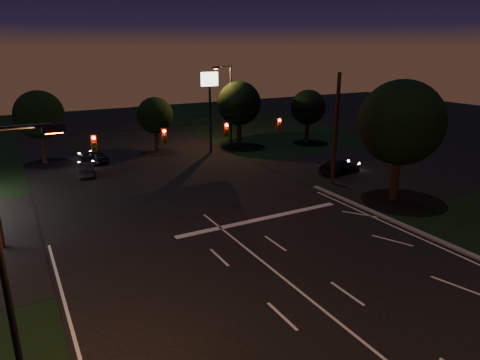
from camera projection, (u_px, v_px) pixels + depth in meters
ground at (347, 329)px, 17.15m from camera, size 140.00×140.00×0.00m
cross_street_right at (392, 169)px, 39.73m from camera, size 20.00×16.00×0.02m
stop_bar at (261, 219)px, 28.15m from camera, size 12.00×0.50×0.01m
utility_pole_right at (332, 184)px, 35.22m from camera, size 0.30×0.30×9.00m
utility_pole_left at (3, 247)px, 24.19m from camera, size 0.28×0.28×8.00m
signal_span at (196, 132)px, 28.03m from camera, size 24.00×0.40×1.56m
pole_sign_right at (210, 94)px, 44.07m from camera, size 1.80×0.30×8.40m
street_light_left at (11, 254)px, 12.10m from camera, size 2.20×0.35×9.00m
street_light_right_far at (229, 100)px, 47.53m from camera, size 2.20×0.35×9.00m
tree_right_near at (399, 123)px, 30.18m from camera, size 6.00×6.00×8.76m
tree_far_b at (39, 115)px, 40.66m from camera, size 4.60×4.60×6.98m
tree_far_c at (155, 116)px, 45.08m from camera, size 3.80×3.80×5.86m
tree_far_d at (239, 104)px, 47.29m from camera, size 4.80×4.80×7.30m
tree_far_e at (308, 108)px, 49.48m from camera, size 4.00×4.00×6.18m
car_oncoming_a at (94, 156)px, 41.70m from camera, size 2.46×3.95×1.25m
car_oncoming_b at (87, 168)px, 37.63m from camera, size 1.82×3.85×1.22m
car_cross at (340, 166)px, 38.17m from camera, size 4.55×2.44×1.25m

